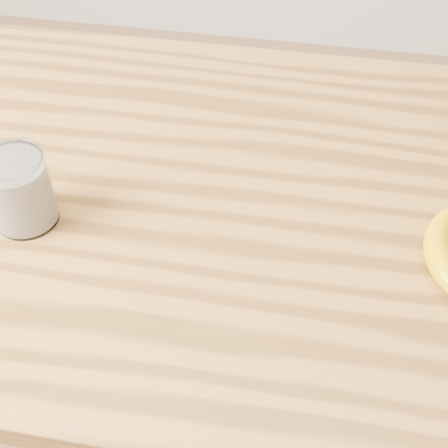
# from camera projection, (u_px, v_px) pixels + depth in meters

# --- Properties ---
(table) EXTENTS (1.20, 0.80, 0.90)m
(table) POSITION_uv_depth(u_px,v_px,m) (195.00, 246.00, 1.01)
(table) COLOR olive
(table) RESTS_ON ground
(smoothie_glass) EXTENTS (0.09, 0.09, 0.11)m
(smoothie_glass) POSITION_uv_depth(u_px,v_px,m) (19.00, 191.00, 0.83)
(smoothie_glass) COLOR white
(smoothie_glass) RESTS_ON table
(banana) EXTENTS (0.12, 0.27, 0.03)m
(banana) POSITION_uv_depth(u_px,v_px,m) (436.00, 254.00, 0.80)
(banana) COLOR #E8B300
(banana) RESTS_ON table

